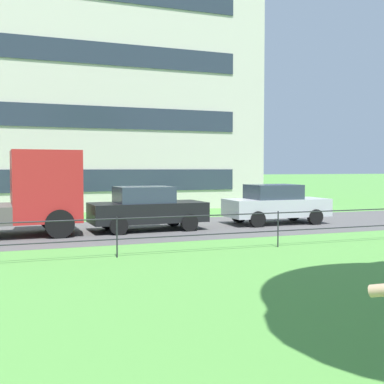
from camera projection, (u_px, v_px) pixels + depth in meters
The scene contains 5 objects.
street_strip at pixel (18, 235), 15.63m from camera, with size 80.00×6.30×0.01m, color #565454.
park_fence at pixel (19, 235), 10.91m from camera, with size 31.40×0.04×1.00m.
car_black_far_right at pixel (147, 208), 16.80m from camera, with size 4.06×1.93×1.54m.
car_silver_right at pixel (276, 204), 18.80m from camera, with size 4.03×1.87×1.54m.
apartment_building_background at pixel (30, 72), 29.22m from camera, with size 24.60×14.59×16.04m.
Camera 1 is at (-0.06, 2.77, 2.18)m, focal length 44.93 mm.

